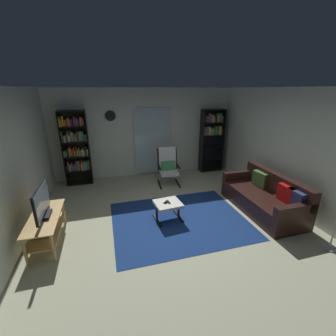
# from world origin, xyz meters

# --- Properties ---
(ground_plane) EXTENTS (7.02, 7.02, 0.00)m
(ground_plane) POSITION_xyz_m (0.00, 0.00, 0.00)
(ground_plane) COLOR #B1B391
(wall_back) EXTENTS (5.60, 0.06, 2.60)m
(wall_back) POSITION_xyz_m (0.00, 2.90, 1.30)
(wall_back) COLOR silver
(wall_back) RESTS_ON ground
(wall_left) EXTENTS (0.06, 6.00, 2.60)m
(wall_left) POSITION_xyz_m (-2.70, 0.00, 1.30)
(wall_left) COLOR silver
(wall_left) RESTS_ON ground
(wall_right) EXTENTS (0.06, 6.00, 2.60)m
(wall_right) POSITION_xyz_m (2.70, 0.00, 1.30)
(wall_right) COLOR silver
(wall_right) RESTS_ON ground
(glass_door_panel) EXTENTS (1.10, 0.01, 2.00)m
(glass_door_panel) POSITION_xyz_m (0.23, 2.83, 1.05)
(glass_door_panel) COLOR silver
(area_rug) EXTENTS (2.68, 2.18, 0.01)m
(area_rug) POSITION_xyz_m (0.16, 0.02, 0.00)
(area_rug) COLOR navy
(area_rug) RESTS_ON ground
(tv_stand) EXTENTS (0.48, 1.23, 0.50)m
(tv_stand) POSITION_xyz_m (-2.29, -0.02, 0.33)
(tv_stand) COLOR tan
(tv_stand) RESTS_ON ground
(television) EXTENTS (0.20, 0.86, 0.55)m
(television) POSITION_xyz_m (-2.28, 0.00, 0.76)
(television) COLOR black
(television) RESTS_ON tv_stand
(bookshelf_near_tv) EXTENTS (0.69, 0.30, 2.04)m
(bookshelf_near_tv) POSITION_xyz_m (-1.96, 2.62, 1.06)
(bookshelf_near_tv) COLOR black
(bookshelf_near_tv) RESTS_ON ground
(bookshelf_near_sofa) EXTENTS (0.73, 0.30, 1.97)m
(bookshelf_near_sofa) POSITION_xyz_m (2.10, 2.65, 1.19)
(bookshelf_near_sofa) COLOR black
(bookshelf_near_sofa) RESTS_ON ground
(leather_sofa) EXTENTS (0.87, 1.96, 0.82)m
(leather_sofa) POSITION_xyz_m (2.09, -0.11, 0.30)
(leather_sofa) COLOR #311A16
(leather_sofa) RESTS_ON ground
(lounge_armchair) EXTENTS (0.62, 0.70, 1.02)m
(lounge_armchair) POSITION_xyz_m (0.47, 1.95, 0.53)
(lounge_armchair) COLOR black
(lounge_armchair) RESTS_ON ground
(ottoman) EXTENTS (0.56, 0.53, 0.38)m
(ottoman) POSITION_xyz_m (-0.06, 0.12, 0.31)
(ottoman) COLOR white
(ottoman) RESTS_ON ground
(tv_remote) EXTENTS (0.06, 0.15, 0.02)m
(tv_remote) POSITION_xyz_m (-0.05, 0.13, 0.39)
(tv_remote) COLOR black
(tv_remote) RESTS_ON ottoman
(cell_phone) EXTENTS (0.15, 0.15, 0.01)m
(cell_phone) POSITION_xyz_m (-0.09, 0.13, 0.38)
(cell_phone) COLOR black
(cell_phone) RESTS_ON ottoman
(wall_clock) EXTENTS (0.29, 0.03, 0.29)m
(wall_clock) POSITION_xyz_m (-0.97, 2.82, 1.85)
(wall_clock) COLOR silver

